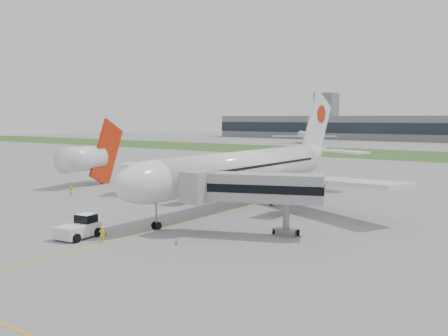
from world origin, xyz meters
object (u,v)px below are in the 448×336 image
Objects in this scene: airliner at (250,167)px; ground_crew_near at (102,234)px; jet_bridge at (250,188)px; neighbor_aircraft at (85,158)px; pushback_tug at (80,227)px.

ground_crew_near is at bearing -90.76° from airliner.
neighbor_aircraft is (-46.22, 15.04, 0.16)m from jet_bridge.
airliner reaches higher than neighbor_aircraft.
neighbor_aircraft is at bearing 140.45° from jet_bridge.
pushback_tug is (-4.04, -27.44, -4.56)m from airliner.
jet_bridge is (10.06, -15.75, -0.50)m from airliner.
pushback_tug reaches higher than ground_crew_near.
neighbor_aircraft is at bearing -64.25° from ground_crew_near.
ground_crew_near is (-10.43, -11.82, -4.30)m from jet_bridge.
pushback_tug is at bearing -161.86° from jet_bridge.
pushback_tug is 18.76m from jet_bridge.
airliner reaches higher than pushback_tug.
jet_bridge is at bearing -158.77° from ground_crew_near.
pushback_tug is at bearing -52.48° from neighbor_aircraft.
jet_bridge reaches higher than pushback_tug.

